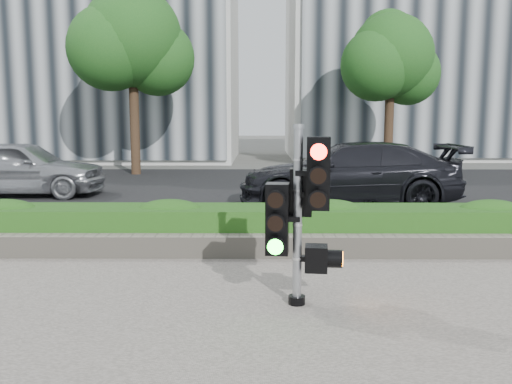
% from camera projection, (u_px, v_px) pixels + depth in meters
% --- Properties ---
extents(ground, '(120.00, 120.00, 0.00)m').
position_uv_depth(ground, '(234.00, 298.00, 6.67)').
color(ground, '#51514C').
rests_on(ground, ground).
extents(road, '(60.00, 13.00, 0.02)m').
position_uv_depth(road, '(249.00, 190.00, 16.57)').
color(road, black).
rests_on(road, ground).
extents(curb, '(60.00, 0.25, 0.12)m').
position_uv_depth(curb, '(242.00, 237.00, 9.78)').
color(curb, gray).
rests_on(curb, ground).
extents(stone_wall, '(12.00, 0.32, 0.34)m').
position_uv_depth(stone_wall, '(240.00, 246.00, 8.52)').
color(stone_wall, gray).
rests_on(stone_wall, sidewalk).
extents(hedge, '(12.00, 1.00, 0.68)m').
position_uv_depth(hedge, '(241.00, 227.00, 9.14)').
color(hedge, '#398529').
rests_on(hedge, sidewalk).
extents(building_left, '(16.00, 9.00, 15.00)m').
position_uv_depth(building_left, '(83.00, 16.00, 28.49)').
color(building_left, '#B7B7B2').
rests_on(building_left, ground).
extents(building_right, '(18.00, 10.00, 12.00)m').
position_uv_depth(building_right, '(449.00, 50.00, 30.53)').
color(building_right, '#B7B7B2').
rests_on(building_right, ground).
extents(tree_left, '(4.61, 4.03, 7.34)m').
position_uv_depth(tree_left, '(132.00, 42.00, 20.43)').
color(tree_left, black).
rests_on(tree_left, ground).
extents(tree_right, '(4.10, 3.58, 6.53)m').
position_uv_depth(tree_right, '(390.00, 59.00, 21.42)').
color(tree_right, black).
rests_on(tree_right, ground).
extents(traffic_signal, '(0.74, 0.57, 2.10)m').
position_uv_depth(traffic_signal, '(300.00, 206.00, 6.23)').
color(traffic_signal, black).
rests_on(traffic_signal, sidewalk).
extents(car_silver, '(4.67, 1.94, 1.58)m').
position_uv_depth(car_silver, '(19.00, 168.00, 15.15)').
color(car_silver, '#A9AAB0').
rests_on(car_silver, road).
extents(car_dark, '(5.48, 2.27, 1.58)m').
position_uv_depth(car_dark, '(349.00, 174.00, 13.48)').
color(car_dark, black).
rests_on(car_dark, road).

